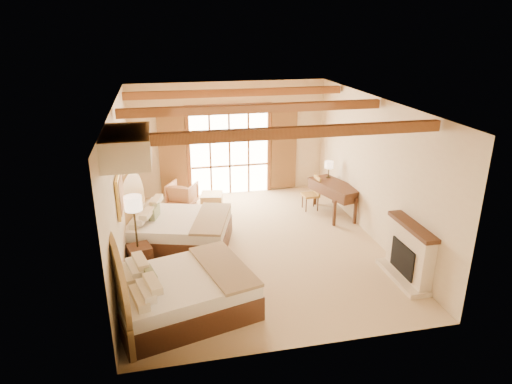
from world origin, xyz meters
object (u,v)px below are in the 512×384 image
object	(u,v)px
bed_near	(173,290)
bed_far	(171,228)
nightstand	(140,258)
armchair	(182,194)
desk	(335,198)

from	to	relation	value
bed_near	bed_far	xyz separation A→B (m)	(0.07, 2.56, -0.01)
bed_far	bed_near	bearing A→B (deg)	-75.34
bed_near	nightstand	bearing A→B (deg)	94.85
bed_near	bed_far	world-z (taller)	bed_near
bed_far	nightstand	bearing A→B (deg)	-108.80
bed_far	armchair	bearing A→B (deg)	96.96
nightstand	desk	distance (m)	5.24
nightstand	desk	bearing A→B (deg)	5.75
desk	bed_near	bearing A→B (deg)	-158.14
bed_near	desk	world-z (taller)	bed_near
bed_far	armchair	size ratio (longest dim) A/B	3.71
nightstand	armchair	world-z (taller)	armchair
bed_near	bed_far	size ratio (longest dim) A/B	1.02
armchair	bed_near	bearing A→B (deg)	112.53
bed_near	nightstand	distance (m)	1.74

